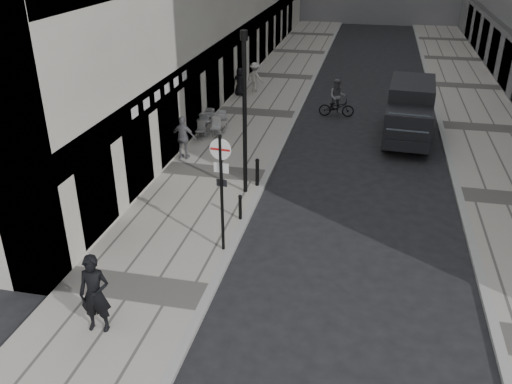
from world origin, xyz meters
TOP-DOWN VIEW (x-y plane):
  - ground at (0.00, 0.00)m, footprint 120.00×120.00m
  - sidewalk at (-2.00, 18.00)m, footprint 4.00×60.00m
  - far_sidewalk at (9.00, 18.00)m, footprint 4.00×60.00m
  - walking_man at (-2.10, 1.01)m, footprint 0.77×0.56m
  - sign_post at (-0.20, 5.01)m, footprint 0.61×0.12m
  - lamppost at (-0.46, 8.90)m, footprint 0.25×0.25m
  - bollard_near at (-0.15, 6.89)m, footprint 0.11×0.11m
  - bollard_far at (-0.15, 9.48)m, footprint 0.13×0.13m
  - panel_van at (5.36, 16.07)m, footprint 2.25×5.29m
  - cyclist at (1.97, 18.55)m, footprint 1.79×0.73m
  - pedestrian_a at (-3.60, 11.38)m, footprint 1.05×0.48m
  - pedestrian_b at (-2.95, 21.79)m, footprint 1.22×1.03m
  - pedestrian_c at (-3.60, 20.82)m, footprint 0.75×0.49m
  - cafe_table_near at (-3.60, 14.11)m, footprint 0.67×1.52m
  - cafe_table_mid at (-3.60, 14.62)m, footprint 0.76×1.73m
  - cafe_table_far at (-3.02, 14.58)m, footprint 0.73×1.65m

SIDE VIEW (x-z plane):
  - ground at x=0.00m, z-range 0.00..0.00m
  - sidewalk at x=-2.00m, z-range 0.00..0.12m
  - far_sidewalk at x=9.00m, z-range 0.00..0.12m
  - bollard_near at x=-0.15m, z-range 0.12..0.93m
  - cafe_table_near at x=-3.60m, z-range 0.13..0.99m
  - cafe_table_far at x=-3.02m, z-range 0.13..1.06m
  - bollard_far at x=-0.15m, z-range 0.12..1.10m
  - cafe_table_mid at x=-3.60m, z-range 0.13..1.11m
  - cyclist at x=1.97m, z-range -0.21..1.68m
  - pedestrian_c at x=-3.60m, z-range 0.12..1.65m
  - pedestrian_b at x=-2.95m, z-range 0.12..1.76m
  - pedestrian_a at x=-3.60m, z-range 0.12..1.88m
  - walking_man at x=-2.10m, z-range 0.12..2.10m
  - panel_van at x=5.36m, z-range 0.15..2.59m
  - sign_post at x=-0.20m, z-range 0.62..4.16m
  - lamppost at x=-0.46m, z-range 0.43..6.04m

